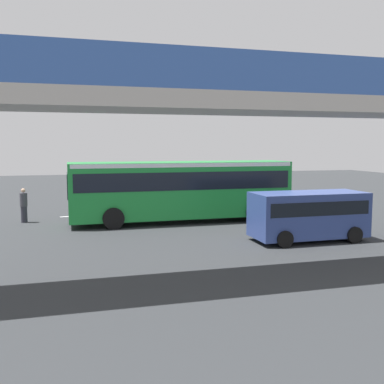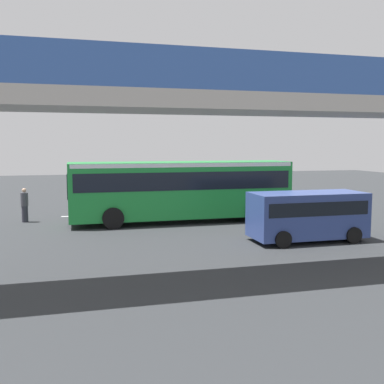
{
  "view_description": "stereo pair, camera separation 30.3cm",
  "coord_description": "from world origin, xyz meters",
  "px_view_note": "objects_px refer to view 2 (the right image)",
  "views": [
    {
      "loc": [
        4.52,
        23.23,
        4.02
      ],
      "look_at": [
        -1.68,
        1.0,
        1.6
      ],
      "focal_mm": 41.86,
      "sensor_mm": 36.0,
      "label": 1
    },
    {
      "loc": [
        4.23,
        23.31,
        4.02
      ],
      "look_at": [
        -1.68,
        1.0,
        1.6
      ],
      "focal_mm": 41.86,
      "sensor_mm": 36.0,
      "label": 2
    }
  ],
  "objects_px": {
    "pedestrian": "(25,205)",
    "city_bus": "(181,186)",
    "parked_van": "(307,213)",
    "bicycle_black": "(314,217)"
  },
  "relations": [
    {
      "from": "city_bus",
      "to": "parked_van",
      "type": "height_order",
      "value": "city_bus"
    },
    {
      "from": "pedestrian",
      "to": "city_bus",
      "type": "bearing_deg",
      "value": 166.67
    },
    {
      "from": "parked_van",
      "to": "pedestrian",
      "type": "relative_size",
      "value": 2.68
    },
    {
      "from": "city_bus",
      "to": "parked_van",
      "type": "relative_size",
      "value": 2.4
    },
    {
      "from": "city_bus",
      "to": "pedestrian",
      "type": "bearing_deg",
      "value": -13.33
    },
    {
      "from": "city_bus",
      "to": "pedestrian",
      "type": "xyz_separation_m",
      "value": [
        7.98,
        -1.89,
        -1.0
      ]
    },
    {
      "from": "city_bus",
      "to": "bicycle_black",
      "type": "relative_size",
      "value": 6.52
    },
    {
      "from": "parked_van",
      "to": "bicycle_black",
      "type": "xyz_separation_m",
      "value": [
        -2.31,
        -3.38,
        -0.81
      ]
    },
    {
      "from": "parked_van",
      "to": "pedestrian",
      "type": "height_order",
      "value": "parked_van"
    },
    {
      "from": "bicycle_black",
      "to": "pedestrian",
      "type": "distance_m",
      "value": 15.02
    }
  ]
}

